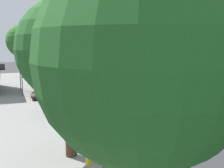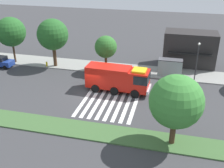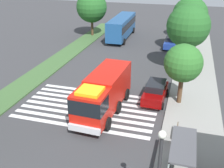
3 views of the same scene
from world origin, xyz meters
TOP-DOWN VIEW (x-y plane):
  - ground_plane at (0.00, 0.00)m, footprint 120.00×120.00m
  - sidewalk at (0.00, 8.97)m, footprint 60.00×4.61m
  - median_strip at (0.00, -8.17)m, footprint 60.00×3.00m
  - crosswalk at (2.97, 0.00)m, footprint 6.75×12.00m
  - fire_truck at (3.48, 1.49)m, footprint 8.50×3.10m
  - parked_car_west at (-17.14, 5.47)m, footprint 4.35×2.11m
  - parked_car_mid at (-0.03, 5.47)m, footprint 4.41×2.18m
  - bus_stop_shelter at (9.66, 7.95)m, footprint 3.50×1.40m
  - bench_near_shelter at (5.66, 7.98)m, footprint 1.60×0.50m
  - street_lamp at (13.24, 7.27)m, footprint 0.36×0.36m
  - storefront_building at (12.35, 13.29)m, footprint 8.09×4.85m
  - sidewalk_tree_west at (-15.75, 7.67)m, footprint 4.71×4.71m
  - sidewalk_tree_center at (-8.48, 7.67)m, footprint 4.83×4.83m
  - sidewalk_tree_east at (0.00, 7.67)m, footprint 3.35×3.35m
  - median_tree_west at (10.75, -8.17)m, footprint 4.92×4.92m
  - fire_hydrant at (-9.77, 7.17)m, footprint 0.28×0.28m

SIDE VIEW (x-z plane):
  - ground_plane at x=0.00m, z-range 0.00..0.00m
  - crosswalk at x=2.97m, z-range 0.00..0.01m
  - sidewalk at x=0.00m, z-range 0.00..0.14m
  - median_strip at x=0.00m, z-range 0.00..0.14m
  - fire_hydrant at x=-9.77m, z-range 0.14..0.84m
  - bench_near_shelter at x=5.66m, z-range 0.14..1.04m
  - parked_car_west at x=-17.14m, z-range 0.03..1.74m
  - parked_car_mid at x=-0.03m, z-range 0.02..1.78m
  - bus_stop_shelter at x=9.66m, z-range 0.66..3.12m
  - fire_truck at x=3.48m, z-range 0.22..3.65m
  - storefront_building at x=12.35m, z-range 0.00..5.58m
  - street_lamp at x=13.24m, z-range 0.68..6.20m
  - sidewalk_tree_east at x=0.00m, z-range 1.18..6.67m
  - median_tree_west at x=10.75m, z-range 1.12..8.05m
  - sidewalk_tree_west at x=-15.75m, z-range 1.50..8.97m
  - sidewalk_tree_center at x=-8.48m, z-range 1.48..9.04m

